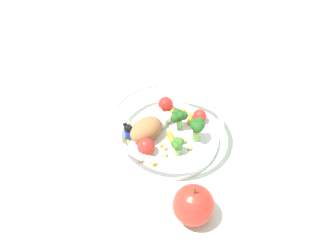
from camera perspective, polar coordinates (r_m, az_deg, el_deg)
name	(u,v)px	position (r m, az deg, el deg)	size (l,w,h in m)	color
ground_plane	(166,140)	(0.68, -0.31, -2.32)	(2.40, 2.40, 0.00)	silver
food_container	(166,127)	(0.66, -0.32, -0.14)	(0.22, 0.22, 0.07)	white
loose_apple	(193,205)	(0.55, 4.30, -13.10)	(0.07, 0.07, 0.08)	red
folded_napkin	(187,73)	(0.85, 3.15, 8.84)	(0.13, 0.12, 0.01)	white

